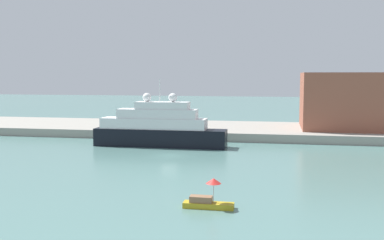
{
  "coord_description": "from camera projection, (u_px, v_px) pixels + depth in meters",
  "views": [
    {
      "loc": [
        16.57,
        -67.41,
        12.44
      ],
      "look_at": [
        2.53,
        6.0,
        5.03
      ],
      "focal_mm": 42.34,
      "sensor_mm": 36.0,
      "label": 1
    }
  ],
  "objects": [
    {
      "name": "harbor_building",
      "position": [
        350.0,
        101.0,
        91.54
      ],
      "size": [
        19.22,
        15.91,
        11.33
      ],
      "primitive_type": "cube",
      "color": "#93513D",
      "rests_on": "quay_dock"
    },
    {
      "name": "quay_dock",
      "position": [
        199.0,
        130.0,
        97.08
      ],
      "size": [
        110.0,
        23.14,
        1.65
      ],
      "primitive_type": "cube",
      "color": "gray",
      "rests_on": "ground"
    },
    {
      "name": "ground",
      "position": [
        169.0,
        156.0,
        70.21
      ],
      "size": [
        400.0,
        400.0,
        0.0
      ],
      "primitive_type": "plane",
      "color": "slate"
    },
    {
      "name": "person_figure",
      "position": [
        162.0,
        127.0,
        88.37
      ],
      "size": [
        0.36,
        0.36,
        1.67
      ],
      "color": "#4C4C4C",
      "rests_on": "quay_dock"
    },
    {
      "name": "mooring_bollard",
      "position": [
        197.0,
        129.0,
        86.92
      ],
      "size": [
        0.4,
        0.4,
        0.89
      ],
      "primitive_type": "cylinder",
      "color": "black",
      "rests_on": "quay_dock"
    },
    {
      "name": "small_motorboat",
      "position": [
        208.0,
        199.0,
        42.41
      ],
      "size": [
        4.77,
        1.43,
        2.88
      ],
      "color": "#B7991E",
      "rests_on": "ground"
    },
    {
      "name": "parked_car",
      "position": [
        141.0,
        124.0,
        94.62
      ],
      "size": [
        4.09,
        1.75,
        1.39
      ],
      "color": "#B21E1E",
      "rests_on": "quay_dock"
    },
    {
      "name": "large_yacht",
      "position": [
        158.0,
        128.0,
        79.12
      ],
      "size": [
        23.26,
        4.03,
        11.81
      ],
      "color": "black",
      "rests_on": "ground"
    }
  ]
}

